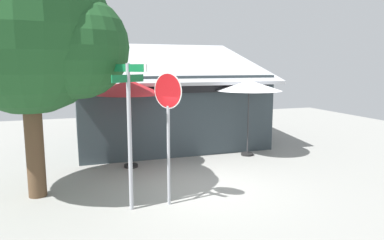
{
  "coord_description": "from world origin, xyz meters",
  "views": [
    {
      "loc": [
        -3.14,
        -8.47,
        3.18
      ],
      "look_at": [
        0.13,
        1.2,
        1.6
      ],
      "focal_mm": 32.9,
      "sensor_mm": 36.0,
      "label": 1
    }
  ],
  "objects": [
    {
      "name": "street_sign_post",
      "position": [
        -2.02,
        -0.96,
        1.99
      ],
      "size": [
        0.76,
        0.81,
        3.23
      ],
      "color": "#A8AAB2",
      "rests_on": "ground"
    },
    {
      "name": "patio_umbrella_ivory_center",
      "position": [
        2.68,
        2.52,
        2.48
      ],
      "size": [
        2.3,
        2.3,
        2.75
      ],
      "color": "black",
      "rests_on": "ground"
    },
    {
      "name": "ground_plane",
      "position": [
        0.0,
        0.0,
        -0.05
      ],
      "size": [
        28.0,
        28.0,
        0.1
      ],
      "primitive_type": "cube",
      "color": "gray"
    },
    {
      "name": "stop_sign",
      "position": [
        -1.16,
        -0.95,
        2.13
      ],
      "size": [
        0.45,
        0.67,
        3.03
      ],
      "color": "#A8AAB2",
      "rests_on": "ground"
    },
    {
      "name": "shade_tree",
      "position": [
        -3.89,
        0.51,
        3.9
      ],
      "size": [
        4.22,
        3.91,
        5.94
      ],
      "color": "brown",
      "rests_on": "ground"
    },
    {
      "name": "cafe_building",
      "position": [
        0.44,
        5.61,
        1.52
      ],
      "size": [
        7.53,
        5.79,
        4.19
      ],
      "color": "#333D42",
      "rests_on": "ground"
    },
    {
      "name": "patio_umbrella_crimson_left",
      "position": [
        -1.51,
        2.37,
        2.52
      ],
      "size": [
        2.15,
        2.15,
        2.84
      ],
      "color": "black",
      "rests_on": "ground"
    }
  ]
}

